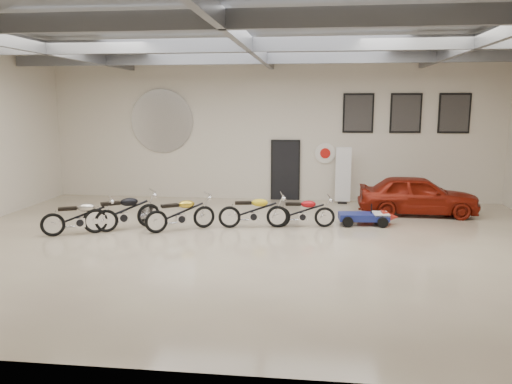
# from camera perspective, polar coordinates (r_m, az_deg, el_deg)

# --- Properties ---
(floor) EXTENTS (16.00, 12.00, 0.01)m
(floor) POSITION_cam_1_polar(r_m,az_deg,el_deg) (12.35, -0.66, -6.00)
(floor) COLOR #C2B294
(floor) RESTS_ON ground
(ceiling) EXTENTS (16.00, 12.00, 0.01)m
(ceiling) POSITION_cam_1_polar(r_m,az_deg,el_deg) (11.98, -0.71, 17.66)
(ceiling) COLOR slate
(ceiling) RESTS_ON back_wall
(back_wall) EXTENTS (16.00, 0.02, 5.00)m
(back_wall) POSITION_cam_1_polar(r_m,az_deg,el_deg) (17.86, 1.82, 7.10)
(back_wall) COLOR beige
(back_wall) RESTS_ON floor
(ceiling_beams) EXTENTS (15.80, 11.80, 0.32)m
(ceiling_beams) POSITION_cam_1_polar(r_m,az_deg,el_deg) (11.95, -0.70, 16.47)
(ceiling_beams) COLOR slate
(ceiling_beams) RESTS_ON ceiling
(door) EXTENTS (0.92, 0.08, 2.10)m
(door) POSITION_cam_1_polar(r_m,az_deg,el_deg) (17.91, 3.38, 2.43)
(door) COLOR black
(door) RESTS_ON back_wall
(logo_plaque) EXTENTS (2.30, 0.06, 1.16)m
(logo_plaque) POSITION_cam_1_polar(r_m,az_deg,el_deg) (18.57, -10.70, 7.97)
(logo_plaque) COLOR silver
(logo_plaque) RESTS_ON back_wall
(poster_left) EXTENTS (1.05, 0.08, 1.35)m
(poster_left) POSITION_cam_1_polar(r_m,az_deg,el_deg) (17.79, 11.61, 8.82)
(poster_left) COLOR black
(poster_left) RESTS_ON back_wall
(poster_mid) EXTENTS (1.05, 0.08, 1.35)m
(poster_mid) POSITION_cam_1_polar(r_m,az_deg,el_deg) (18.00, 16.74, 8.62)
(poster_mid) COLOR black
(poster_mid) RESTS_ON back_wall
(poster_right) EXTENTS (1.05, 0.08, 1.35)m
(poster_right) POSITION_cam_1_polar(r_m,az_deg,el_deg) (18.34, 21.72, 8.35)
(poster_right) COLOR black
(poster_right) RESTS_ON back_wall
(oil_sign) EXTENTS (0.72, 0.10, 0.72)m
(oil_sign) POSITION_cam_1_polar(r_m,az_deg,el_deg) (17.81, 7.91, 4.42)
(oil_sign) COLOR white
(oil_sign) RESTS_ON back_wall
(banner_stand) EXTENTS (0.53, 0.22, 1.93)m
(banner_stand) POSITION_cam_1_polar(r_m,az_deg,el_deg) (17.47, 9.92, 1.83)
(banner_stand) COLOR white
(banner_stand) RESTS_ON floor
(motorcycle_silver) EXTENTS (1.98, 1.37, 1.00)m
(motorcycle_silver) POSITION_cam_1_polar(r_m,az_deg,el_deg) (13.96, -19.51, -2.59)
(motorcycle_silver) COLOR silver
(motorcycle_silver) RESTS_ON floor
(motorcycle_black) EXTENTS (2.07, 1.68, 1.07)m
(motorcycle_black) POSITION_cam_1_polar(r_m,az_deg,el_deg) (14.07, -15.00, -2.10)
(motorcycle_black) COLOR silver
(motorcycle_black) RESTS_ON floor
(motorcycle_gold) EXTENTS (1.95, 1.53, 1.00)m
(motorcycle_gold) POSITION_cam_1_polar(r_m,az_deg,el_deg) (13.71, -8.63, -2.34)
(motorcycle_gold) COLOR silver
(motorcycle_gold) RESTS_ON floor
(motorcycle_yellow) EXTENTS (1.98, 0.89, 0.99)m
(motorcycle_yellow) POSITION_cam_1_polar(r_m,az_deg,el_deg) (13.86, -0.29, -2.11)
(motorcycle_yellow) COLOR silver
(motorcycle_yellow) RESTS_ON floor
(motorcycle_red) EXTENTS (1.82, 0.72, 0.92)m
(motorcycle_red) POSITION_cam_1_polar(r_m,az_deg,el_deg) (13.99, 5.34, -2.18)
(motorcycle_red) COLOR silver
(motorcycle_red) RESTS_ON floor
(go_kart) EXTENTS (1.76, 0.89, 0.62)m
(go_kart) POSITION_cam_1_polar(r_m,az_deg,el_deg) (14.59, 12.77, -2.49)
(go_kart) COLOR navy
(go_kart) RESTS_ON floor
(vintage_car) EXTENTS (1.60, 3.68, 1.24)m
(vintage_car) POSITION_cam_1_polar(r_m,az_deg,el_deg) (16.32, 17.99, -0.31)
(vintage_car) COLOR maroon
(vintage_car) RESTS_ON floor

